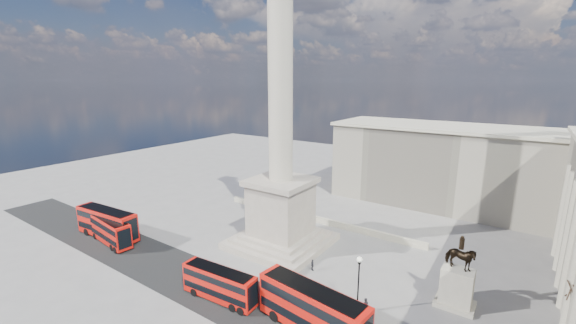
% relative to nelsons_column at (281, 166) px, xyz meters
% --- Properties ---
extents(ground, '(180.00, 180.00, 0.00)m').
position_rel_nelsons_column_xyz_m(ground, '(0.00, -5.00, -12.92)').
color(ground, gray).
rests_on(ground, ground).
extents(asphalt_road, '(120.00, 9.00, 0.01)m').
position_rel_nelsons_column_xyz_m(asphalt_road, '(5.00, -15.00, -12.91)').
color(asphalt_road, black).
rests_on(asphalt_road, ground).
extents(nelsons_column, '(14.00, 14.00, 49.85)m').
position_rel_nelsons_column_xyz_m(nelsons_column, '(0.00, 0.00, 0.00)').
color(nelsons_column, '#A89C8C').
rests_on(nelsons_column, ground).
extents(balustrade_wall, '(40.00, 0.60, 1.10)m').
position_rel_nelsons_column_xyz_m(balustrade_wall, '(0.00, 11.00, -12.37)').
color(balustrade_wall, beige).
rests_on(balustrade_wall, ground).
extents(building_northeast, '(51.00, 17.00, 16.60)m').
position_rel_nelsons_column_xyz_m(building_northeast, '(20.00, 35.00, -4.59)').
color(building_northeast, '#C0B89D').
rests_on(building_northeast, ground).
extents(red_bus_a, '(10.52, 3.46, 4.19)m').
position_rel_nelsons_column_xyz_m(red_bus_a, '(-22.83, -15.19, -10.72)').
color(red_bus_a, red).
rests_on(red_bus_a, ground).
extents(red_bus_b, '(9.86, 2.92, 3.94)m').
position_rel_nelsons_column_xyz_m(red_bus_b, '(2.59, -16.13, -10.85)').
color(red_bus_b, red).
rests_on(red_bus_b, ground).
extents(red_bus_c, '(12.67, 4.29, 5.04)m').
position_rel_nelsons_column_xyz_m(red_bus_c, '(14.48, -14.78, -10.27)').
color(red_bus_c, red).
rests_on(red_bus_c, ground).
extents(red_bus_e, '(12.41, 3.78, 4.96)m').
position_rel_nelsons_column_xyz_m(red_bus_e, '(-24.95, -14.34, -10.32)').
color(red_bus_e, red).
rests_on(red_bus_e, ground).
extents(victorian_lamp, '(0.58, 0.58, 6.79)m').
position_rel_nelsons_column_xyz_m(victorian_lamp, '(16.96, -9.05, -8.92)').
color(victorian_lamp, black).
rests_on(victorian_lamp, ground).
extents(equestrian_statue, '(4.25, 3.18, 8.78)m').
position_rel_nelsons_column_xyz_m(equestrian_statue, '(25.87, -1.63, -9.84)').
color(equestrian_statue, beige).
rests_on(equestrian_statue, ground).
extents(bare_tree_mid, '(1.84, 1.84, 6.96)m').
position_rel_nelsons_column_xyz_m(bare_tree_mid, '(36.27, -0.65, -7.43)').
color(bare_tree_mid, '#332319').
rests_on(bare_tree_mid, ground).
extents(pedestrian_standing, '(1.02, 0.95, 1.69)m').
position_rel_nelsons_column_xyz_m(pedestrian_standing, '(17.68, -8.50, -12.07)').
color(pedestrian_standing, '#242329').
rests_on(pedestrian_standing, ground).
extents(pedestrian_crossing, '(0.96, 0.93, 1.61)m').
position_rel_nelsons_column_xyz_m(pedestrian_crossing, '(8.25, -4.18, -12.11)').
color(pedestrian_crossing, '#242329').
rests_on(pedestrian_crossing, ground).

